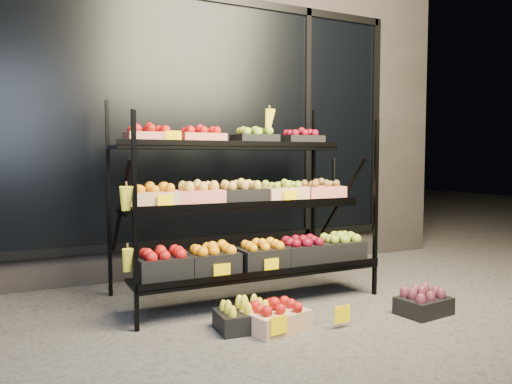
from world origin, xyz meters
TOP-DOWN VIEW (x-y plane):
  - ground at (0.00, 0.00)m, footprint 24.00×24.00m
  - building at (0.00, 2.59)m, footprint 6.00×2.08m
  - display_rack at (-0.01, 0.60)m, footprint 2.18×1.02m
  - tag_floor_a at (-0.24, -0.40)m, footprint 0.13×0.01m
  - tag_floor_b at (0.26, -0.40)m, footprint 0.13×0.01m
  - floor_crate_midleft at (-0.35, -0.12)m, footprint 0.41×0.31m
  - floor_crate_midright at (-0.17, -0.22)m, footprint 0.46×0.37m
  - floor_crate_right at (1.00, -0.42)m, footprint 0.41×0.32m

SIDE VIEW (x-z plane):
  - ground at x=0.00m, z-range 0.00..0.00m
  - tag_floor_a at x=-0.24m, z-range 0.00..0.12m
  - tag_floor_b at x=0.26m, z-range 0.00..0.12m
  - floor_crate_right at x=1.00m, z-range -0.01..0.19m
  - floor_crate_midleft at x=-0.35m, z-range -0.01..0.19m
  - floor_crate_midright at x=-0.17m, z-range -0.01..0.20m
  - display_rack at x=-0.01m, z-range -0.08..1.65m
  - building at x=0.00m, z-range 0.00..3.50m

